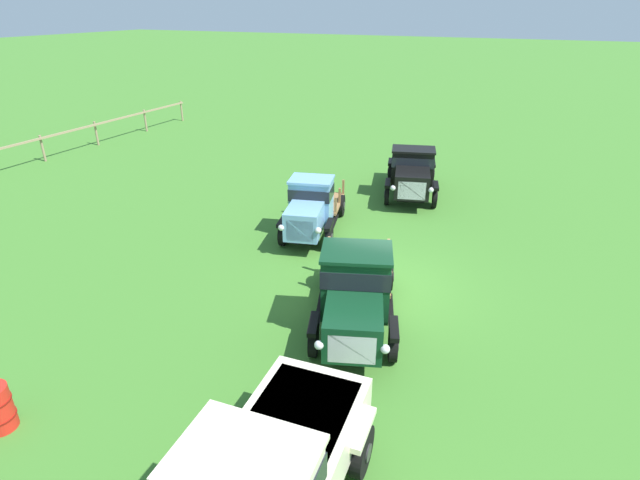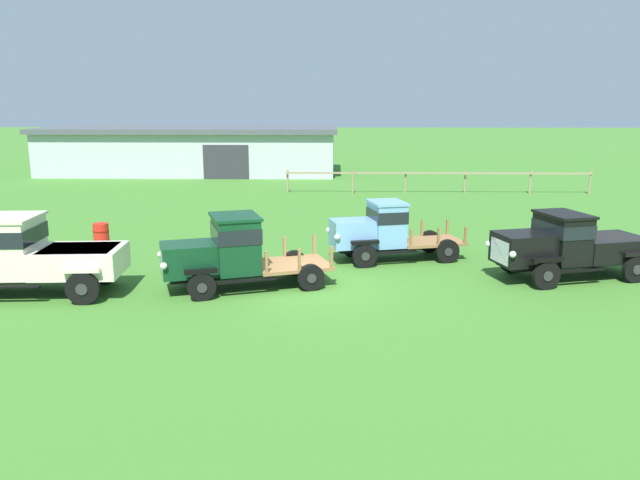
{
  "view_description": "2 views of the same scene",
  "coord_description": "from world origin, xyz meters",
  "px_view_note": "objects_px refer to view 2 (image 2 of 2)",
  "views": [
    {
      "loc": [
        -11.92,
        -3.43,
        7.32
      ],
      "look_at": [
        0.19,
        2.12,
        1.0
      ],
      "focal_mm": 28.0,
      "sensor_mm": 36.0,
      "label": 1
    },
    {
      "loc": [
        0.69,
        -17.36,
        5.31
      ],
      "look_at": [
        0.19,
        2.12,
        1.0
      ],
      "focal_mm": 35.0,
      "sensor_mm": 36.0,
      "label": 2
    }
  ],
  "objects_px": {
    "vintage_truck_midrow_center": "(382,230)",
    "oil_drum_beside_row": "(101,236)",
    "farm_shed": "(193,150)",
    "vintage_truck_far_side": "(568,245)",
    "vintage_truck_second_in_line": "(229,251)",
    "vintage_truck_foreground_near": "(24,255)"
  },
  "relations": [
    {
      "from": "vintage_truck_far_side",
      "to": "vintage_truck_midrow_center",
      "type": "bearing_deg",
      "value": 160.0
    },
    {
      "from": "vintage_truck_midrow_center",
      "to": "oil_drum_beside_row",
      "type": "height_order",
      "value": "vintage_truck_midrow_center"
    },
    {
      "from": "vintage_truck_foreground_near",
      "to": "vintage_truck_far_side",
      "type": "height_order",
      "value": "vintage_truck_foreground_near"
    },
    {
      "from": "vintage_truck_second_in_line",
      "to": "vintage_truck_foreground_near",
      "type": "bearing_deg",
      "value": -172.84
    },
    {
      "from": "vintage_truck_second_in_line",
      "to": "vintage_truck_midrow_center",
      "type": "distance_m",
      "value": 5.75
    },
    {
      "from": "vintage_truck_far_side",
      "to": "oil_drum_beside_row",
      "type": "height_order",
      "value": "vintage_truck_far_side"
    },
    {
      "from": "vintage_truck_foreground_near",
      "to": "vintage_truck_far_side",
      "type": "xyz_separation_m",
      "value": [
        15.83,
        2.08,
        -0.08
      ]
    },
    {
      "from": "vintage_truck_midrow_center",
      "to": "oil_drum_beside_row",
      "type": "xyz_separation_m",
      "value": [
        -10.28,
        1.61,
        -0.59
      ]
    },
    {
      "from": "vintage_truck_midrow_center",
      "to": "oil_drum_beside_row",
      "type": "relative_size",
      "value": 5.15
    },
    {
      "from": "farm_shed",
      "to": "vintage_truck_midrow_center",
      "type": "distance_m",
      "value": 29.77
    },
    {
      "from": "vintage_truck_midrow_center",
      "to": "vintage_truck_far_side",
      "type": "distance_m",
      "value": 5.9
    },
    {
      "from": "vintage_truck_second_in_line",
      "to": "vintage_truck_far_side",
      "type": "relative_size",
      "value": 1.01
    },
    {
      "from": "farm_shed",
      "to": "vintage_truck_second_in_line",
      "type": "distance_m",
      "value": 31.41
    },
    {
      "from": "vintage_truck_foreground_near",
      "to": "vintage_truck_second_in_line",
      "type": "height_order",
      "value": "vintage_truck_foreground_near"
    },
    {
      "from": "farm_shed",
      "to": "oil_drum_beside_row",
      "type": "distance_m",
      "value": 25.51
    },
    {
      "from": "farm_shed",
      "to": "vintage_truck_far_side",
      "type": "relative_size",
      "value": 4.34
    },
    {
      "from": "vintage_truck_midrow_center",
      "to": "vintage_truck_foreground_near",
      "type": "bearing_deg",
      "value": -158.24
    },
    {
      "from": "farm_shed",
      "to": "oil_drum_beside_row",
      "type": "relative_size",
      "value": 23.52
    },
    {
      "from": "vintage_truck_second_in_line",
      "to": "oil_drum_beside_row",
      "type": "distance_m",
      "value": 7.57
    },
    {
      "from": "vintage_truck_far_side",
      "to": "farm_shed",
      "type": "bearing_deg",
      "value": 121.95
    },
    {
      "from": "vintage_truck_far_side",
      "to": "oil_drum_beside_row",
      "type": "xyz_separation_m",
      "value": [
        -15.82,
        3.63,
        -0.59
      ]
    },
    {
      "from": "vintage_truck_second_in_line",
      "to": "oil_drum_beside_row",
      "type": "bearing_deg",
      "value": 138.37
    }
  ]
}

